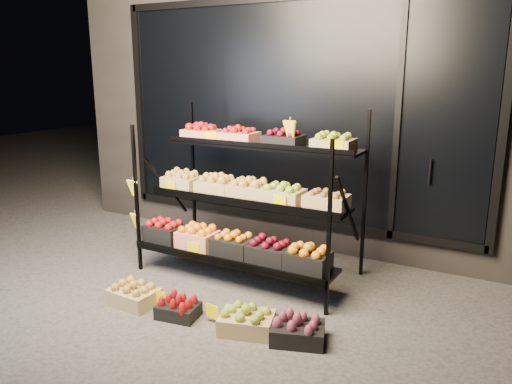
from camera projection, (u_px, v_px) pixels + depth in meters
The scene contains 9 objects.
ground at pixel (213, 297), 4.56m from camera, with size 24.00×24.00×0.00m, color #514F4C.
building at pixel (323, 91), 6.34m from camera, with size 6.00×2.08×3.50m.
display_rack at pixel (244, 199), 4.89m from camera, with size 2.18×1.02×1.67m.
tag_floor_a at pixel (160, 301), 4.34m from camera, with size 0.13×0.01×0.12m, color #ECD200.
tag_floor_b at pixel (212, 316), 4.08m from camera, with size 0.13×0.01×0.12m, color #ECD200.
floor_crate_left at pixel (134, 294), 4.40m from camera, with size 0.43×0.33×0.21m.
floor_crate_midleft at pixel (178, 308), 4.17m from camera, with size 0.37×0.30×0.18m.
floor_crate_midright at pixel (247, 320), 3.94m from camera, with size 0.49×0.42×0.21m.
floor_crate_right at pixel (298, 330), 3.79m from camera, with size 0.48×0.41×0.20m.
Camera 1 is at (2.36, -3.48, 2.03)m, focal length 35.00 mm.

